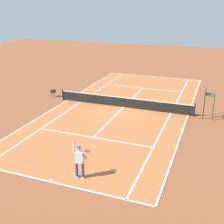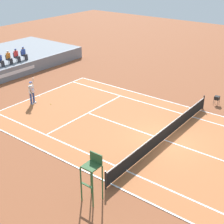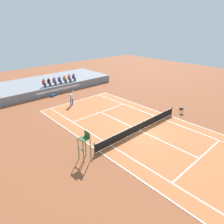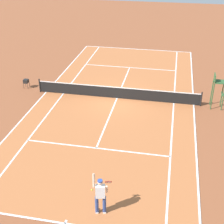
{
  "view_description": "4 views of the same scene",
  "coord_description": "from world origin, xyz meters",
  "px_view_note": "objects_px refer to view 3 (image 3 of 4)",
  "views": [
    {
      "loc": [
        -7.37,
        22.42,
        8.5
      ],
      "look_at": [
        -0.4,
        3.85,
        1.0
      ],
      "focal_mm": 46.45,
      "sensor_mm": 36.0,
      "label": 1
    },
    {
      "loc": [
        -15.87,
        -8.02,
        10.39
      ],
      "look_at": [
        -0.4,
        3.85,
        1.0
      ],
      "focal_mm": 51.61,
      "sensor_mm": 36.0,
      "label": 2
    },
    {
      "loc": [
        -14.41,
        -11.41,
        10.19
      ],
      "look_at": [
        -0.4,
        3.85,
        1.0
      ],
      "focal_mm": 31.85,
      "sensor_mm": 36.0,
      "label": 3
    },
    {
      "loc": [
        -3.73,
        20.73,
        10.46
      ],
      "look_at": [
        -0.4,
        3.85,
        1.0
      ],
      "focal_mm": 51.49,
      "sensor_mm": 36.0,
      "label": 4
    }
  ],
  "objects_px": {
    "spectator_seated_4": "(65,79)",
    "spectator_seated_5": "(69,78)",
    "spectator_seated_6": "(74,77)",
    "tennis_ball": "(82,106)",
    "spectator_seated_0": "(44,83)",
    "ball_hopper": "(181,109)",
    "umpire_chair": "(85,142)",
    "spectator_seated_3": "(60,80)",
    "spectator_seated_1": "(49,82)",
    "equipment_bag": "(53,95)",
    "tennis_player": "(71,98)",
    "spectator_seated_2": "(55,81)"
  },
  "relations": [
    {
      "from": "spectator_seated_5",
      "to": "spectator_seated_2",
      "type": "bearing_deg",
      "value": 180.0
    },
    {
      "from": "umpire_chair",
      "to": "ball_hopper",
      "type": "xyz_separation_m",
      "value": [
        14.17,
        -0.53,
        -0.98
      ]
    },
    {
      "from": "spectator_seated_0",
      "to": "spectator_seated_4",
      "type": "relative_size",
      "value": 1.0
    },
    {
      "from": "spectator_seated_2",
      "to": "umpire_chair",
      "type": "xyz_separation_m",
      "value": [
        -6.73,
        -17.76,
        -0.28
      ]
    },
    {
      "from": "spectator_seated_6",
      "to": "tennis_ball",
      "type": "xyz_separation_m",
      "value": [
        -4.08,
        -8.02,
        -1.8
      ]
    },
    {
      "from": "spectator_seated_1",
      "to": "tennis_ball",
      "type": "relative_size",
      "value": 18.6
    },
    {
      "from": "spectator_seated_0",
      "to": "spectator_seated_6",
      "type": "relative_size",
      "value": 1.0
    },
    {
      "from": "spectator_seated_6",
      "to": "spectator_seated_0",
      "type": "bearing_deg",
      "value": 180.0
    },
    {
      "from": "spectator_seated_4",
      "to": "umpire_chair",
      "type": "xyz_separation_m",
      "value": [
        -8.59,
        -17.76,
        -0.28
      ]
    },
    {
      "from": "tennis_player",
      "to": "umpire_chair",
      "type": "distance_m",
      "value": 12.33
    },
    {
      "from": "tennis_ball",
      "to": "umpire_chair",
      "type": "bearing_deg",
      "value": -122.85
    },
    {
      "from": "spectator_seated_1",
      "to": "equipment_bag",
      "type": "distance_m",
      "value": 2.44
    },
    {
      "from": "spectator_seated_6",
      "to": "tennis_ball",
      "type": "relative_size",
      "value": 18.6
    },
    {
      "from": "spectator_seated_5",
      "to": "tennis_ball",
      "type": "relative_size",
      "value": 18.6
    },
    {
      "from": "spectator_seated_2",
      "to": "ball_hopper",
      "type": "distance_m",
      "value": 19.79
    },
    {
      "from": "spectator_seated_4",
      "to": "tennis_ball",
      "type": "relative_size",
      "value": 18.6
    },
    {
      "from": "tennis_ball",
      "to": "equipment_bag",
      "type": "relative_size",
      "value": 0.07
    },
    {
      "from": "tennis_ball",
      "to": "ball_hopper",
      "type": "bearing_deg",
      "value": -52.46
    },
    {
      "from": "spectator_seated_3",
      "to": "spectator_seated_4",
      "type": "bearing_deg",
      "value": 0.0
    },
    {
      "from": "spectator_seated_1",
      "to": "spectator_seated_2",
      "type": "bearing_deg",
      "value": 0.0
    },
    {
      "from": "spectator_seated_4",
      "to": "spectator_seated_6",
      "type": "bearing_deg",
      "value": 0.0
    },
    {
      "from": "spectator_seated_0",
      "to": "ball_hopper",
      "type": "distance_m",
      "value": 20.52
    },
    {
      "from": "spectator_seated_3",
      "to": "spectator_seated_0",
      "type": "bearing_deg",
      "value": 180.0
    },
    {
      "from": "spectator_seated_4",
      "to": "tennis_ball",
      "type": "height_order",
      "value": "spectator_seated_4"
    },
    {
      "from": "spectator_seated_4",
      "to": "umpire_chair",
      "type": "height_order",
      "value": "spectator_seated_4"
    },
    {
      "from": "spectator_seated_2",
      "to": "tennis_player",
      "type": "distance_m",
      "value": 6.92
    },
    {
      "from": "spectator_seated_3",
      "to": "ball_hopper",
      "type": "distance_m",
      "value": 19.46
    },
    {
      "from": "tennis_player",
      "to": "spectator_seated_0",
      "type": "bearing_deg",
      "value": 95.13
    },
    {
      "from": "spectator_seated_6",
      "to": "tennis_player",
      "type": "xyz_separation_m",
      "value": [
        -4.8,
        -6.77,
        -0.84
      ]
    },
    {
      "from": "spectator_seated_4",
      "to": "tennis_player",
      "type": "height_order",
      "value": "spectator_seated_4"
    },
    {
      "from": "spectator_seated_4",
      "to": "equipment_bag",
      "type": "xyz_separation_m",
      "value": [
        -3.17,
        -1.73,
        -1.67
      ]
    },
    {
      "from": "spectator_seated_3",
      "to": "ball_hopper",
      "type": "height_order",
      "value": "spectator_seated_3"
    },
    {
      "from": "spectator_seated_0",
      "to": "spectator_seated_6",
      "type": "xyz_separation_m",
      "value": [
        5.41,
        0.0,
        0.0
      ]
    },
    {
      "from": "spectator_seated_2",
      "to": "spectator_seated_5",
      "type": "relative_size",
      "value": 1.0
    },
    {
      "from": "spectator_seated_1",
      "to": "tennis_ball",
      "type": "distance_m",
      "value": 8.24
    },
    {
      "from": "tennis_ball",
      "to": "equipment_bag",
      "type": "distance_m",
      "value": 6.36
    },
    {
      "from": "spectator_seated_2",
      "to": "spectator_seated_5",
      "type": "distance_m",
      "value": 2.76
    },
    {
      "from": "tennis_player",
      "to": "tennis_ball",
      "type": "distance_m",
      "value": 1.73
    },
    {
      "from": "spectator_seated_1",
      "to": "spectator_seated_5",
      "type": "bearing_deg",
      "value": 0.0
    },
    {
      "from": "tennis_player",
      "to": "equipment_bag",
      "type": "relative_size",
      "value": 2.18
    },
    {
      "from": "spectator_seated_1",
      "to": "spectator_seated_6",
      "type": "xyz_separation_m",
      "value": [
        4.57,
        0.0,
        0.0
      ]
    },
    {
      "from": "spectator_seated_5",
      "to": "tennis_player",
      "type": "height_order",
      "value": "spectator_seated_5"
    },
    {
      "from": "spectator_seated_2",
      "to": "spectator_seated_4",
      "type": "bearing_deg",
      "value": 0.0
    },
    {
      "from": "spectator_seated_4",
      "to": "spectator_seated_2",
      "type": "bearing_deg",
      "value": 180.0
    },
    {
      "from": "spectator_seated_5",
      "to": "tennis_ball",
      "type": "distance_m",
      "value": 8.82
    },
    {
      "from": "spectator_seated_2",
      "to": "spectator_seated_4",
      "type": "height_order",
      "value": "same"
    },
    {
      "from": "spectator_seated_4",
      "to": "spectator_seated_5",
      "type": "xyz_separation_m",
      "value": [
        0.9,
        0.0,
        0.0
      ]
    },
    {
      "from": "spectator_seated_1",
      "to": "spectator_seated_6",
      "type": "bearing_deg",
      "value": 0.0
    },
    {
      "from": "spectator_seated_3",
      "to": "spectator_seated_5",
      "type": "height_order",
      "value": "same"
    },
    {
      "from": "spectator_seated_1",
      "to": "spectator_seated_4",
      "type": "xyz_separation_m",
      "value": [
        2.78,
        0.0,
        0.0
      ]
    }
  ]
}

